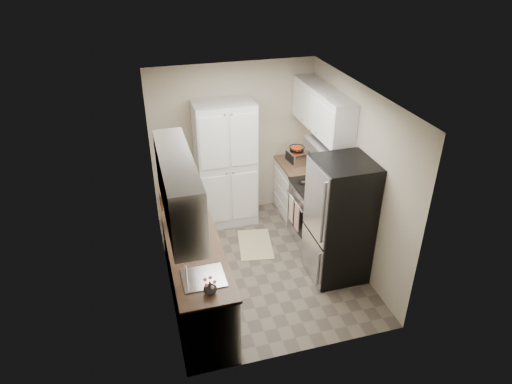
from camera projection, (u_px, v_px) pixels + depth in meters
ground at (262, 265)px, 6.50m from camera, size 3.20×3.20×0.00m
room_shell at (261, 163)px, 5.69m from camera, size 2.64×3.24×2.52m
pantry_cabinet at (226, 165)px, 7.06m from camera, size 0.90×0.55×2.00m
base_cabinet_left at (196, 272)px, 5.69m from camera, size 0.60×2.30×0.88m
countertop_left at (193, 242)px, 5.46m from camera, size 0.63×2.33×0.04m
base_cabinet_right at (299, 190)px, 7.52m from camera, size 0.60×0.80×0.88m
countertop_right at (300, 165)px, 7.29m from camera, size 0.63×0.83×0.04m
electric_range at (317, 213)px, 6.82m from camera, size 0.71×0.78×1.13m
refrigerator at (340, 220)px, 5.96m from camera, size 0.70×0.72×1.70m
microwave at (191, 209)px, 5.82m from camera, size 0.43×0.54×0.27m
wine_bottle at (173, 193)px, 6.16m from camera, size 0.07×0.07×0.28m
flower_vase at (210, 288)px, 4.62m from camera, size 0.14×0.14×0.14m
cutting_board at (184, 188)px, 6.29m from camera, size 0.06×0.23×0.29m
toaster_oven at (298, 157)px, 7.27m from camera, size 0.31×0.37×0.20m
fruit_basket at (297, 148)px, 7.21m from camera, size 0.32×0.32×0.10m
kitchen_mat at (255, 244)px, 6.93m from camera, size 0.61×0.85×0.01m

